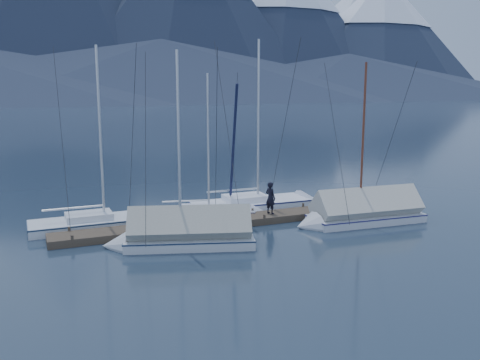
% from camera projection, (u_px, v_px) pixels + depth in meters
% --- Properties ---
extents(ground, '(1000.00, 1000.00, 0.00)m').
position_uv_depth(ground, '(257.00, 234.00, 23.36)').
color(ground, '#152130').
rests_on(ground, ground).
extents(mountain_range, '(877.00, 584.00, 150.50)m').
position_uv_depth(mountain_range, '(35.00, 12.00, 349.51)').
color(mountain_range, '#475675').
rests_on(mountain_range, ground).
extents(dock, '(18.00, 1.50, 0.54)m').
position_uv_depth(dock, '(240.00, 221.00, 25.15)').
color(dock, '#382D23').
rests_on(dock, ground).
extents(mooring_posts, '(15.12, 1.52, 0.35)m').
position_uv_depth(mooring_posts, '(231.00, 218.00, 24.91)').
color(mooring_posts, '#382D23').
rests_on(mooring_posts, ground).
extents(sailboat_open_left, '(7.14, 3.07, 9.43)m').
position_uv_depth(sailboat_open_left, '(115.00, 222.00, 24.76)').
color(sailboat_open_left, silver).
rests_on(sailboat_open_left, ground).
extents(sailboat_open_mid, '(6.35, 3.14, 8.09)m').
position_uv_depth(sailboat_open_mid, '(217.00, 214.00, 26.43)').
color(sailboat_open_mid, silver).
rests_on(sailboat_open_mid, ground).
extents(sailboat_open_right, '(7.69, 3.28, 10.10)m').
position_uv_depth(sailboat_open_right, '(266.00, 204.00, 28.57)').
color(sailboat_open_right, white).
rests_on(sailboat_open_right, ground).
extents(sailboat_covered_near, '(6.82, 2.89, 8.70)m').
position_uv_depth(sailboat_covered_near, '(357.00, 215.00, 25.16)').
color(sailboat_covered_near, silver).
rests_on(sailboat_covered_near, ground).
extents(sailboat_covered_far, '(6.65, 3.75, 8.94)m').
position_uv_depth(sailboat_covered_far, '(178.00, 236.00, 21.46)').
color(sailboat_covered_far, silver).
rests_on(sailboat_covered_far, ground).
extents(person, '(0.59, 0.70, 1.63)m').
position_uv_depth(person, '(270.00, 198.00, 25.64)').
color(person, black).
rests_on(person, dock).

